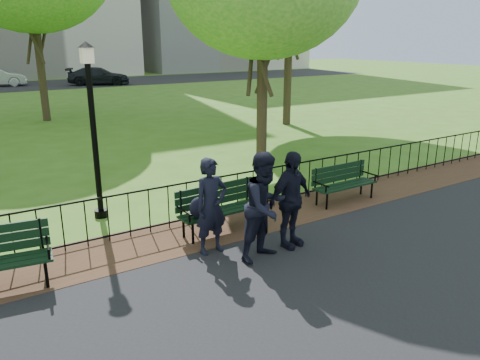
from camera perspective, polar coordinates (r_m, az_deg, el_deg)
ground at (r=8.11m, az=1.28°, el=-9.64°), size 120.00×120.00×0.00m
dirt_strip at (r=9.27m, az=-3.91°, el=-6.05°), size 60.00×1.60×0.01m
far_street at (r=41.38m, az=-27.23°, el=10.05°), size 70.00×9.00×0.01m
iron_fence at (r=9.51m, az=-5.42°, el=-2.35°), size 24.06×0.06×1.00m
park_bench_main at (r=8.88m, az=-3.40°, el=-3.01°), size 1.78×0.62×1.00m
park_bench_right_a at (r=10.96m, az=12.40°, el=0.10°), size 1.64×0.52×0.93m
lamppost at (r=9.84m, az=-17.46°, el=6.31°), size 0.32×0.32×3.57m
person_left at (r=8.05m, az=-3.52°, el=-3.20°), size 0.64×0.44×1.70m
person_mid at (r=7.80m, az=3.10°, el=-3.22°), size 0.99×0.66×1.86m
person_right at (r=8.30m, az=6.17°, el=-2.42°), size 1.09×0.61×1.75m
sedan_dark at (r=40.26m, az=-16.86°, el=12.03°), size 5.18×3.71×1.39m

